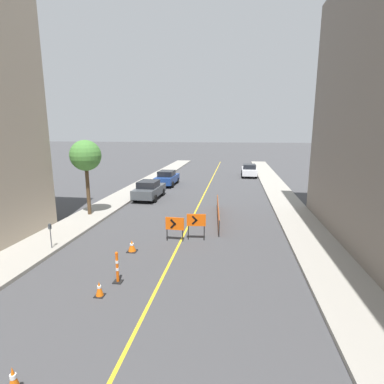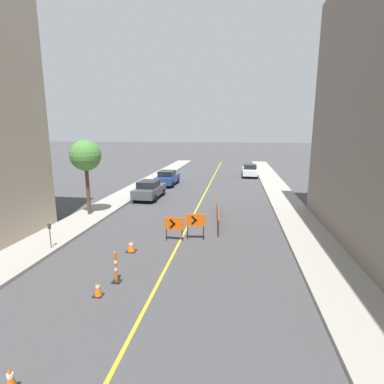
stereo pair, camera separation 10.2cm
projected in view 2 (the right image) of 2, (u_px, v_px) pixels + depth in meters
The scene contains 15 objects.
lane_stripe at pixel (204, 195), 27.43m from camera, with size 0.12×58.96×0.01m.
sidewalk_left at pixel (132, 192), 28.42m from camera, with size 2.50×58.96×0.16m.
sidewalk_right at pixel (282, 196), 26.41m from camera, with size 2.50×58.96×0.16m.
traffic_cone_second at pixel (11, 379), 6.70m from camera, with size 0.34×0.34×0.67m.
traffic_cone_third at pixel (98, 289), 10.64m from camera, with size 0.34×0.34×0.56m.
traffic_cone_fourth at pixel (131, 246), 14.56m from camera, with size 0.47×0.47×0.58m.
delineator_post_rear at pixel (116, 269), 11.56m from camera, with size 0.34×0.34×1.26m.
arrow_barricade_primary at pixel (174, 225), 15.82m from camera, with size 1.00×0.12×1.30m.
arrow_barricade_secondary at pixel (196, 221), 15.93m from camera, with size 1.02×0.15×1.44m.
safety_mesh_fence at pixel (218, 212), 19.74m from camera, with size 0.55×6.75×0.96m.
parked_car_curb_near at pixel (149, 190), 25.70m from camera, with size 1.95×4.35×1.59m.
parked_car_curb_mid at pixel (167, 178), 31.99m from camera, with size 1.95×4.35×1.59m.
parked_car_curb_far at pixel (250, 170), 37.98m from camera, with size 1.93×4.31×1.59m.
parking_meter_far_curb at pixel (50, 230), 14.48m from camera, with size 0.12×0.11×1.24m.
street_tree_left_near at pixel (86, 156), 19.75m from camera, with size 2.03×2.03×5.03m.
Camera 2 is at (2.87, 2.80, 5.81)m, focal length 28.00 mm.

